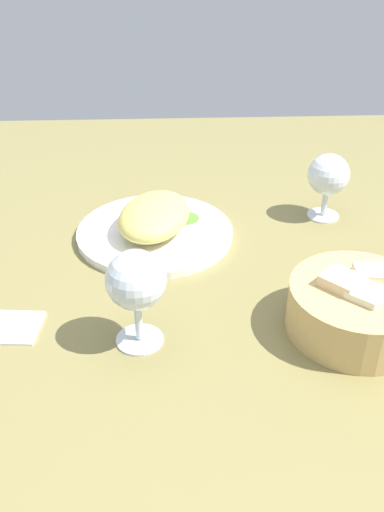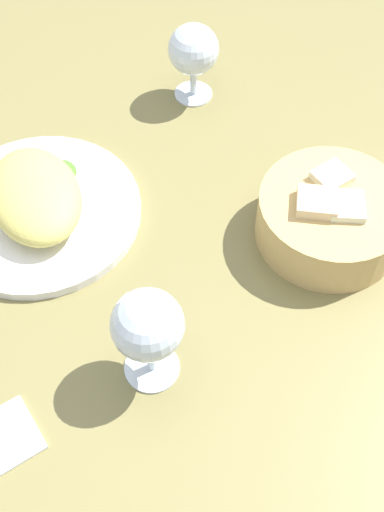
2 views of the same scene
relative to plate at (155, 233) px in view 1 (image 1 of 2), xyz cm
name	(u,v)px [view 1 (image 1 of 2)]	position (x,y,z in cm)	size (l,w,h in cm)	color
ground_plane	(194,268)	(8.75, 6.31, -1.70)	(140.00, 140.00, 2.00)	olive
plate	(155,233)	(0.00, 0.00, 0.00)	(26.96, 26.96, 1.40)	white
omelette	(154,216)	(0.00, 0.00, 3.34)	(17.03, 11.64, 5.28)	#D4C561
lettuce_garnish	(185,215)	(-3.77, 5.40, 1.39)	(5.09, 5.09, 1.39)	#498228
bread_basket	(357,307)	(26.10, 27.42, 2.93)	(18.66, 18.66, 8.32)	tan
wine_glass_near	(136,283)	(27.31, -1.82, 8.67)	(7.79, 7.79, 13.80)	silver
wine_glass_far	(328,177)	(-5.91, 30.97, 7.25)	(7.48, 7.48, 12.11)	silver
folded_napkin	(0,326)	(23.89, -21.08, -0.30)	(11.00, 7.00, 0.80)	white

